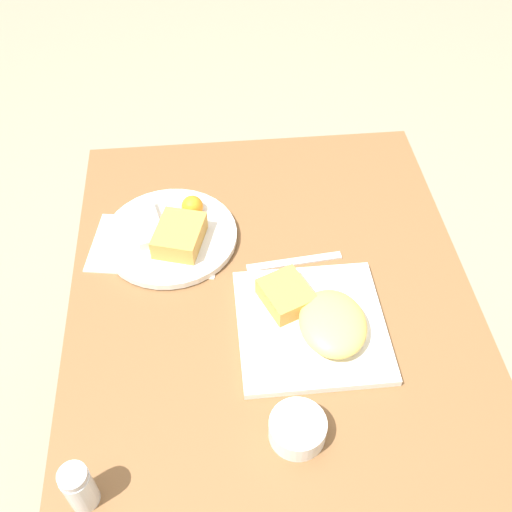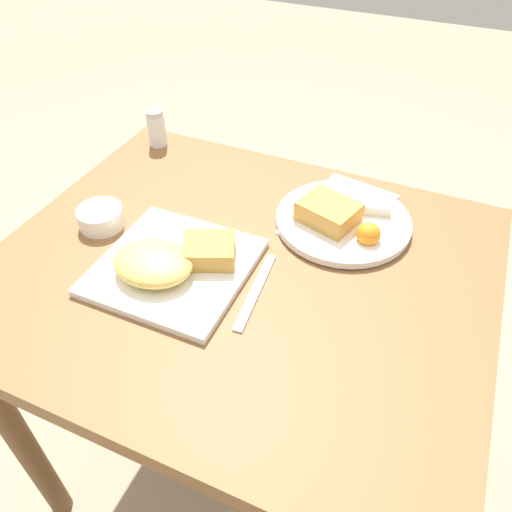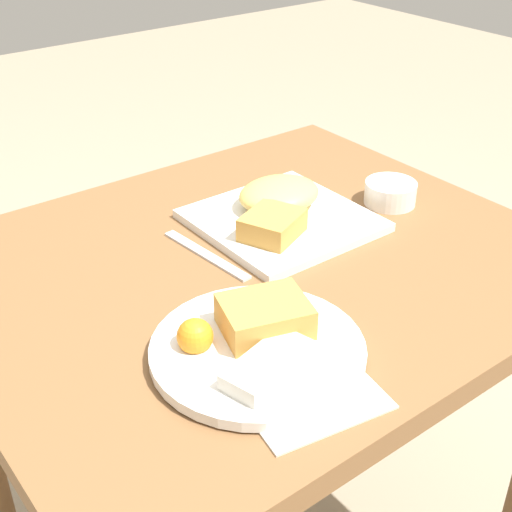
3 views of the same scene
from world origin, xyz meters
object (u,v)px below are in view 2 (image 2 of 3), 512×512
(plate_square_near, at_px, (171,263))
(sauce_ramekin, at_px, (101,217))
(plate_oval_far, at_px, (343,218))
(butter_knife, at_px, (256,291))
(salt_shaker, at_px, (157,130))

(plate_square_near, distance_m, sauce_ramekin, 0.20)
(plate_square_near, relative_size, plate_oval_far, 0.97)
(butter_knife, bearing_deg, sauce_ramekin, 77.31)
(plate_square_near, relative_size, butter_knife, 1.37)
(sauce_ramekin, bearing_deg, salt_shaker, 101.98)
(butter_knife, bearing_deg, salt_shaker, 43.79)
(plate_square_near, bearing_deg, salt_shaker, 124.88)
(plate_oval_far, xyz_separation_m, sauce_ramekin, (-0.43, -0.18, 0.00))
(plate_square_near, bearing_deg, butter_knife, 5.58)
(plate_square_near, bearing_deg, sauce_ramekin, 162.84)
(plate_square_near, distance_m, salt_shaker, 0.45)
(sauce_ramekin, relative_size, salt_shaker, 1.00)
(sauce_ramekin, distance_m, butter_knife, 0.35)
(plate_square_near, relative_size, sauce_ramekin, 2.92)
(plate_square_near, xyz_separation_m, salt_shaker, (-0.26, 0.37, 0.02))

